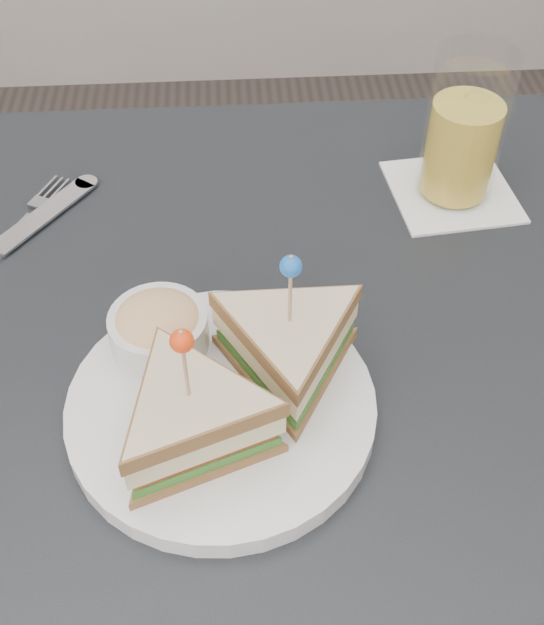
# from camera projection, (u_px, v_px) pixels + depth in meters

# --- Properties ---
(table) EXTENTS (0.80, 0.80, 0.75)m
(table) POSITION_uv_depth(u_px,v_px,m) (262.00, 415.00, 0.72)
(table) COLOR black
(table) RESTS_ON ground
(plate_meal) EXTENTS (0.29, 0.28, 0.14)m
(plate_meal) POSITION_uv_depth(u_px,v_px,m) (229.00, 382.00, 0.60)
(plate_meal) COLOR silver
(plate_meal) RESTS_ON table
(cutlery_fork) EXTENTS (0.09, 0.17, 0.01)m
(cutlery_fork) POSITION_uv_depth(u_px,v_px,m) (23.00, 226.00, 0.78)
(cutlery_fork) COLOR silver
(cutlery_fork) RESTS_ON table
(cutlery_knife) EXTENTS (0.16, 0.20, 0.01)m
(cutlery_knife) POSITION_uv_depth(u_px,v_px,m) (4.00, 246.00, 0.76)
(cutlery_knife) COLOR white
(cutlery_knife) RESTS_ON table
(drink_set) EXTENTS (0.14, 0.14, 0.16)m
(drink_set) POSITION_uv_depth(u_px,v_px,m) (463.00, 136.00, 0.77)
(drink_set) COLOR white
(drink_set) RESTS_ON table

